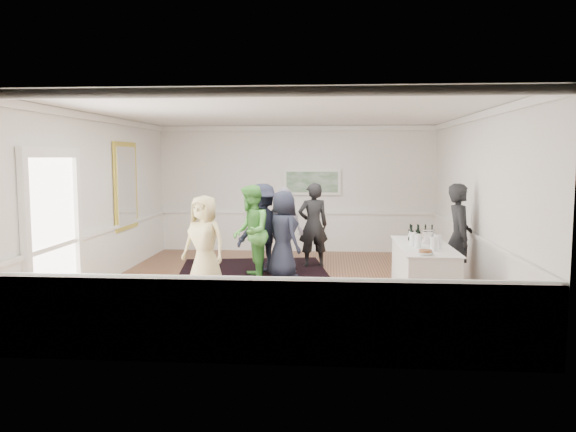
# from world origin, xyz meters

# --- Properties ---
(floor) EXTENTS (8.00, 8.00, 0.00)m
(floor) POSITION_xyz_m (0.00, 0.00, 0.00)
(floor) COLOR brown
(floor) RESTS_ON ground
(ceiling) EXTENTS (7.00, 8.00, 0.02)m
(ceiling) POSITION_xyz_m (0.00, 0.00, 3.20)
(ceiling) COLOR white
(ceiling) RESTS_ON wall_back
(wall_left) EXTENTS (0.02, 8.00, 3.20)m
(wall_left) POSITION_xyz_m (-3.50, 0.00, 1.60)
(wall_left) COLOR white
(wall_left) RESTS_ON floor
(wall_right) EXTENTS (0.02, 8.00, 3.20)m
(wall_right) POSITION_xyz_m (3.50, 0.00, 1.60)
(wall_right) COLOR white
(wall_right) RESTS_ON floor
(wall_back) EXTENTS (7.00, 0.02, 3.20)m
(wall_back) POSITION_xyz_m (0.00, 4.00, 1.60)
(wall_back) COLOR white
(wall_back) RESTS_ON floor
(wall_front) EXTENTS (7.00, 0.02, 3.20)m
(wall_front) POSITION_xyz_m (0.00, -4.00, 1.60)
(wall_front) COLOR white
(wall_front) RESTS_ON floor
(wainscoting) EXTENTS (7.00, 8.00, 1.00)m
(wainscoting) POSITION_xyz_m (0.00, 0.00, 0.50)
(wainscoting) COLOR white
(wainscoting) RESTS_ON floor
(mirror) EXTENTS (0.05, 1.25, 1.85)m
(mirror) POSITION_xyz_m (-3.45, 1.30, 1.80)
(mirror) COLOR yellow
(mirror) RESTS_ON wall_left
(doorway) EXTENTS (0.10, 1.78, 2.56)m
(doorway) POSITION_xyz_m (-3.45, -1.90, 1.42)
(doorway) COLOR white
(doorway) RESTS_ON wall_left
(landscape_painting) EXTENTS (1.44, 0.06, 0.66)m
(landscape_painting) POSITION_xyz_m (0.40, 3.95, 1.78)
(landscape_painting) COLOR white
(landscape_painting) RESTS_ON wall_back
(area_rug) EXTENTS (3.65, 4.44, 0.02)m
(area_rug) POSITION_xyz_m (-0.67, 0.78, 0.01)
(area_rug) COLOR black
(area_rug) RESTS_ON floor
(serving_table) EXTENTS (0.87, 2.29, 0.93)m
(serving_table) POSITION_xyz_m (2.44, -0.79, 0.47)
(serving_table) COLOR silver
(serving_table) RESTS_ON floor
(bartender) EXTENTS (0.51, 0.73, 1.94)m
(bartender) POSITION_xyz_m (3.20, 0.01, 0.97)
(bartender) COLOR black
(bartender) RESTS_ON floor
(guest_tan) EXTENTS (0.98, 0.82, 1.73)m
(guest_tan) POSITION_xyz_m (-1.41, -0.38, 0.86)
(guest_tan) COLOR tan
(guest_tan) RESTS_ON floor
(guest_green) EXTENTS (0.81, 0.98, 1.87)m
(guest_green) POSITION_xyz_m (-0.69, 0.55, 0.94)
(guest_green) COLOR #54B146
(guest_green) RESTS_ON floor
(guest_lilac) EXTENTS (1.08, 1.03, 1.80)m
(guest_lilac) POSITION_xyz_m (-0.08, 1.14, 0.90)
(guest_lilac) COLOR #B6AEC3
(guest_lilac) RESTS_ON floor
(guest_dark_a) EXTENTS (1.34, 1.34, 1.86)m
(guest_dark_a) POSITION_xyz_m (-0.54, 1.25, 0.93)
(guest_dark_a) COLOR #1E2132
(guest_dark_a) RESTS_ON floor
(guest_dark_b) EXTENTS (0.77, 0.62, 1.85)m
(guest_dark_b) POSITION_xyz_m (0.49, 1.93, 0.92)
(guest_dark_b) COLOR black
(guest_dark_b) RESTS_ON floor
(guest_navy) EXTENTS (0.96, 1.02, 1.75)m
(guest_navy) POSITION_xyz_m (-0.06, 0.71, 0.88)
(guest_navy) COLOR #1E2132
(guest_navy) RESTS_ON floor
(wine_bottles) EXTENTS (0.44, 0.24, 0.31)m
(wine_bottles) POSITION_xyz_m (2.43, -0.29, 1.08)
(wine_bottles) COLOR black
(wine_bottles) RESTS_ON serving_table
(juice_pitchers) EXTENTS (0.47, 0.64, 0.24)m
(juice_pitchers) POSITION_xyz_m (2.42, -1.09, 1.05)
(juice_pitchers) COLOR #79AA3C
(juice_pitchers) RESTS_ON serving_table
(ice_bucket) EXTENTS (0.26, 0.26, 0.25)m
(ice_bucket) POSITION_xyz_m (2.52, -0.57, 1.04)
(ice_bucket) COLOR silver
(ice_bucket) RESTS_ON serving_table
(nut_bowl) EXTENTS (0.24, 0.24, 0.07)m
(nut_bowl) POSITION_xyz_m (2.31, -1.73, 0.97)
(nut_bowl) COLOR white
(nut_bowl) RESTS_ON serving_table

